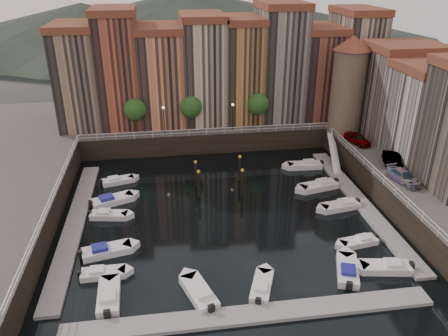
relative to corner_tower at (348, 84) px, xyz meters
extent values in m
plane|color=black|center=(-20.00, -14.50, -10.19)|extent=(200.00, 200.00, 0.00)
cube|color=black|center=(-20.00, 11.50, -8.69)|extent=(80.00, 20.00, 3.00)
cube|color=gray|center=(-36.20, -15.50, -10.02)|extent=(2.00, 28.00, 0.35)
cube|color=gray|center=(-3.80, -15.50, -10.02)|extent=(2.00, 28.00, 0.35)
cube|color=gray|center=(-20.00, -31.50, -10.02)|extent=(30.00, 2.00, 0.35)
cone|color=#2D382D|center=(-50.00, 95.50, -3.19)|extent=(80.00, 80.00, 14.00)
cone|color=#2D382D|center=(-15.00, 95.50, -1.19)|extent=(100.00, 100.00, 18.00)
cone|color=#2D382D|center=(20.00, 95.50, -4.19)|extent=(70.00, 70.00, 12.00)
cube|color=#897057|center=(-38.00, 9.00, -0.19)|extent=(6.00, 10.00, 14.00)
cube|color=brown|center=(-38.00, 9.00, 7.31)|extent=(6.30, 10.30, 1.00)
cube|color=#A14A32|center=(-32.10, 9.00, 0.81)|extent=(5.80, 10.00, 16.00)
cube|color=brown|center=(-32.10, 9.00, 9.31)|extent=(6.10, 10.30, 1.00)
cube|color=#D77E58|center=(-25.95, 9.00, -0.44)|extent=(6.50, 10.00, 13.50)
cube|color=brown|center=(-25.95, 9.00, 6.81)|extent=(6.80, 10.30, 1.00)
cube|color=beige|center=(-19.60, 9.00, 0.31)|extent=(6.20, 10.00, 15.00)
cube|color=brown|center=(-19.60, 9.00, 8.31)|extent=(6.50, 10.30, 1.00)
cube|color=#AD793F|center=(-13.70, 9.00, 0.06)|extent=(5.60, 10.00, 14.50)
cube|color=brown|center=(-13.70, 9.00, 7.81)|extent=(5.90, 10.30, 1.00)
cube|color=gray|center=(-7.70, 9.00, 1.06)|extent=(6.40, 10.00, 16.50)
cube|color=brown|center=(-7.70, 9.00, 9.81)|extent=(6.70, 10.30, 1.00)
cube|color=brown|center=(-1.50, 9.00, -0.69)|extent=(6.00, 10.00, 13.00)
cube|color=brown|center=(-1.50, 9.00, 6.31)|extent=(6.30, 10.30, 1.00)
cube|color=tan|center=(4.45, 9.00, 0.56)|extent=(5.90, 10.00, 15.50)
cube|color=brown|center=(4.45, 9.00, 8.81)|extent=(6.20, 10.30, 1.00)
cube|color=#77675A|center=(6.50, -2.50, -1.19)|extent=(9.00, 8.00, 12.00)
cube|color=brown|center=(6.50, -2.50, 5.31)|extent=(9.30, 8.30, 1.00)
cube|color=#BEB5A6|center=(6.50, -10.50, -1.69)|extent=(9.00, 8.00, 11.00)
cube|color=brown|center=(6.50, -10.50, 4.31)|extent=(9.30, 8.30, 1.00)
cylinder|color=#6B5B4C|center=(0.00, 0.00, -1.19)|extent=(4.60, 4.60, 12.00)
cone|color=brown|center=(0.00, 0.00, 5.61)|extent=(5.20, 5.20, 2.00)
cylinder|color=black|center=(-30.00, 3.70, -5.99)|extent=(0.30, 0.30, 2.40)
sphere|color=#1E4719|center=(-30.00, 3.70, -3.59)|extent=(3.20, 3.20, 3.20)
cylinder|color=black|center=(-22.00, 3.70, -5.99)|extent=(0.30, 0.30, 2.40)
sphere|color=#1E4719|center=(-22.00, 3.70, -3.59)|extent=(3.20, 3.20, 3.20)
cylinder|color=black|center=(-12.00, 3.70, -5.99)|extent=(0.30, 0.30, 2.40)
sphere|color=#1E4719|center=(-12.00, 3.70, -3.59)|extent=(3.20, 3.20, 3.20)
cylinder|color=black|center=(-26.00, 2.70, -5.19)|extent=(0.12, 0.12, 4.00)
sphere|color=#FFD88C|center=(-26.00, 2.70, -3.19)|extent=(0.36, 0.36, 0.36)
cylinder|color=black|center=(-16.00, 2.70, -5.19)|extent=(0.12, 0.12, 4.00)
sphere|color=#FFD88C|center=(-16.00, 2.70, -3.19)|extent=(0.36, 0.36, 0.36)
cube|color=white|center=(-20.00, 1.50, -6.24)|extent=(36.00, 0.08, 0.08)
cube|color=white|center=(-20.00, 1.50, -6.69)|extent=(36.00, 0.06, 0.06)
cube|color=white|center=(-2.00, -15.50, -6.24)|extent=(0.08, 34.00, 0.08)
cube|color=white|center=(-2.00, -15.50, -6.69)|extent=(0.06, 34.00, 0.06)
cube|color=white|center=(-38.00, -15.50, -6.24)|extent=(0.08, 34.00, 0.08)
cube|color=white|center=(-38.00, -15.50, -6.69)|extent=(0.06, 34.00, 0.06)
cube|color=white|center=(-2.90, -4.50, -8.44)|extent=(2.78, 8.26, 2.81)
cube|color=white|center=(-2.90, -4.50, -7.94)|extent=(1.93, 8.32, 3.65)
cylinder|color=black|center=(-22.36, -11.25, -8.69)|extent=(0.32, 0.32, 3.60)
cylinder|color=gold|center=(-22.36, -11.25, -6.84)|extent=(0.36, 0.36, 0.25)
cylinder|color=black|center=(-22.49, -8.48, -8.69)|extent=(0.32, 0.32, 3.60)
cylinder|color=gold|center=(-22.49, -8.48, -6.84)|extent=(0.36, 0.36, 0.25)
cylinder|color=black|center=(-17.18, -11.61, -8.69)|extent=(0.32, 0.32, 3.60)
cylinder|color=gold|center=(-17.18, -11.61, -6.84)|extent=(0.36, 0.36, 0.25)
cylinder|color=black|center=(-16.77, -7.63, -8.69)|extent=(0.32, 0.32, 3.60)
cylinder|color=gold|center=(-16.77, -7.63, -6.84)|extent=(0.36, 0.36, 0.25)
cube|color=silver|center=(-32.28, -24.71, -9.93)|extent=(3.93, 1.54, 0.67)
cube|color=silver|center=(-32.81, -24.71, -9.53)|extent=(1.25, 1.08, 0.45)
cube|color=black|center=(-34.33, -24.72, -9.70)|extent=(0.31, 0.45, 0.62)
cube|color=silver|center=(-32.28, -21.35, -9.88)|extent=(4.93, 2.77, 0.79)
cube|color=navy|center=(-32.90, -21.48, -9.40)|extent=(1.72, 1.56, 0.53)
cube|color=black|center=(-34.65, -21.88, -9.61)|extent=(0.48, 0.60, 0.74)
cube|color=silver|center=(-32.67, -14.58, -9.92)|extent=(4.26, 2.21, 0.69)
cube|color=silver|center=(-33.21, -14.49, -9.50)|extent=(1.46, 1.30, 0.46)
cube|color=black|center=(-34.76, -14.23, -9.69)|extent=(0.39, 0.51, 0.65)
cube|color=silver|center=(-32.59, -11.31, -9.87)|extent=(5.15, 3.49, 0.82)
cube|color=navy|center=(-33.20, -11.55, -9.37)|extent=(1.90, 1.78, 0.55)
cube|color=black|center=(-34.93, -12.23, -9.59)|extent=(0.56, 0.65, 0.76)
cube|color=silver|center=(-32.32, -6.12, -9.92)|extent=(4.25, 2.51, 0.68)
cube|color=silver|center=(-32.85, -6.26, -9.51)|extent=(1.51, 1.38, 0.45)
cube|color=black|center=(-34.34, -6.66, -9.69)|extent=(0.42, 0.52, 0.64)
cube|color=silver|center=(-6.79, -27.65, -9.89)|extent=(4.73, 2.45, 0.77)
cube|color=silver|center=(-6.19, -27.75, -9.43)|extent=(1.62, 1.45, 0.51)
cube|color=black|center=(-4.47, -28.03, -9.63)|extent=(0.44, 0.56, 0.72)
cube|color=silver|center=(-7.50, -23.40, -9.93)|extent=(4.03, 2.07, 0.65)
cube|color=silver|center=(-6.98, -23.31, -9.54)|extent=(1.37, 1.23, 0.44)
cube|color=black|center=(-5.52, -23.08, -9.71)|extent=(0.37, 0.48, 0.61)
cube|color=silver|center=(-6.65, -16.42, -9.89)|extent=(4.64, 2.40, 0.75)
cube|color=silver|center=(-6.05, -16.32, -9.44)|extent=(1.58, 1.42, 0.50)
cube|color=black|center=(-4.37, -16.05, -9.64)|extent=(0.43, 0.55, 0.70)
cube|color=silver|center=(-7.43, -11.40, -9.87)|extent=(5.11, 2.86, 0.82)
cube|color=silver|center=(-6.78, -11.26, -9.37)|extent=(1.78, 1.62, 0.55)
cube|color=black|center=(-4.97, -10.86, -9.59)|extent=(0.49, 0.62, 0.77)
cube|color=silver|center=(-7.25, -5.18, -9.88)|extent=(4.69, 1.99, 0.79)
cube|color=silver|center=(-6.62, -5.21, -9.41)|extent=(1.52, 1.32, 0.52)
cube|color=black|center=(-4.84, -5.29, -9.62)|extent=(0.39, 0.54, 0.73)
cube|color=silver|center=(-31.51, -27.80, -9.88)|extent=(2.00, 4.74, 0.80)
cube|color=silver|center=(-31.48, -28.43, -9.40)|extent=(1.33, 1.54, 0.53)
cube|color=black|center=(-31.40, -30.23, -9.61)|extent=(0.55, 0.39, 0.74)
cube|color=silver|center=(-24.01, -28.52, -9.88)|extent=(3.21, 4.99, 0.79)
cube|color=silver|center=(-23.80, -29.12, -9.40)|extent=(1.68, 1.81, 0.53)
cube|color=black|center=(-23.22, -30.83, -9.61)|extent=(0.62, 0.52, 0.74)
cube|color=silver|center=(-18.53, -28.47, -9.91)|extent=(2.98, 4.46, 0.71)
cube|color=silver|center=(-18.73, -29.00, -9.49)|extent=(1.53, 1.64, 0.47)
cube|color=black|center=(-19.31, -30.50, -9.67)|extent=(0.56, 0.48, 0.66)
cube|color=silver|center=(-10.38, -27.51, -9.88)|extent=(3.24, 4.99, 0.79)
cube|color=navy|center=(-10.59, -28.10, -9.40)|extent=(1.69, 1.82, 0.53)
cube|color=black|center=(-11.19, -29.80, -9.61)|extent=(0.62, 0.52, 0.74)
imported|color=gray|center=(0.02, -5.02, -6.47)|extent=(2.83, 4.59, 1.46)
imported|color=gray|center=(1.12, -12.61, -6.41)|extent=(3.08, 5.05, 1.57)
imported|color=gray|center=(0.34, -16.71, -6.52)|extent=(2.80, 4.94, 1.35)
camera|label=1|loc=(-26.07, -57.38, 15.45)|focal=35.00mm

